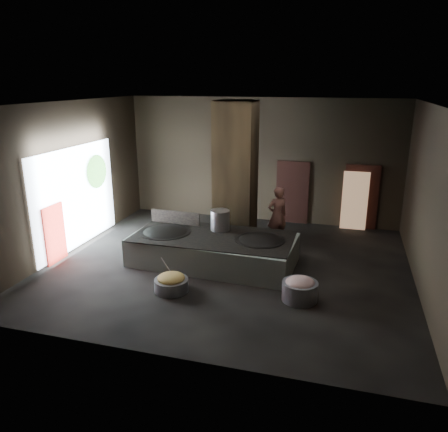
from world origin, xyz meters
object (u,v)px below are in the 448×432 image
(cook, at_px, (277,215))
(meat_basin, at_px, (300,291))
(veg_basin, at_px, (171,285))
(hearth_platform, at_px, (213,250))
(stock_pot, at_px, (220,220))
(wok_left, at_px, (165,234))
(wok_right, at_px, (260,242))

(cook, bearing_deg, meat_basin, 69.85)
(cook, xyz_separation_m, meat_basin, (1.17, -3.69, -0.70))
(cook, height_order, veg_basin, cook)
(hearth_platform, height_order, stock_pot, stock_pot)
(wok_left, height_order, wok_right, wok_left)
(veg_basin, bearing_deg, meat_basin, 7.08)
(hearth_platform, xyz_separation_m, veg_basin, (-0.49, -1.96, -0.25))
(wok_left, relative_size, cook, 0.78)
(meat_basin, bearing_deg, wok_left, 159.71)
(wok_left, bearing_deg, hearth_platform, 1.97)
(meat_basin, bearing_deg, hearth_platform, 149.47)
(wok_left, relative_size, veg_basin, 1.71)
(wok_right, xyz_separation_m, meat_basin, (1.31, -1.62, -0.51))
(wok_left, bearing_deg, veg_basin, -63.35)
(stock_pot, height_order, cook, cook)
(stock_pot, relative_size, cook, 0.32)
(hearth_platform, xyz_separation_m, wok_left, (-1.45, -0.05, 0.35))
(hearth_platform, xyz_separation_m, stock_pot, (0.05, 0.55, 0.73))
(cook, bearing_deg, hearth_platform, 17.06)
(hearth_platform, height_order, cook, cook)
(hearth_platform, xyz_separation_m, cook, (1.49, 2.12, 0.53))
(cook, bearing_deg, veg_basin, 26.31)
(wok_left, relative_size, stock_pot, 2.42)
(wok_right, xyz_separation_m, stock_pot, (-1.30, 0.50, 0.38))
(stock_pot, bearing_deg, veg_basin, -102.14)
(wok_right, distance_m, veg_basin, 2.79)
(veg_basin, bearing_deg, cook, 64.10)
(wok_right, bearing_deg, hearth_platform, -177.88)
(stock_pot, bearing_deg, hearth_platform, -95.19)
(wok_right, bearing_deg, cook, 86.10)
(meat_basin, bearing_deg, stock_pot, 140.94)
(wok_left, xyz_separation_m, veg_basin, (0.96, -1.91, -0.59))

